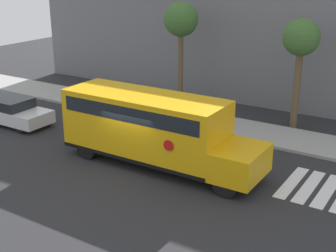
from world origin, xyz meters
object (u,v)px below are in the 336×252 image
at_px(school_bus, 152,126).
at_px(tree_near_sidewalk, 181,22).
at_px(tree_far_sidewalk, 301,42).
at_px(parked_car, 11,111).

distance_m(school_bus, tree_near_sidewalk, 9.26).
height_order(school_bus, tree_far_sidewalk, tree_far_sidewalk).
height_order(parked_car, tree_near_sidewalk, tree_near_sidewalk).
relative_size(school_bus, tree_far_sidewalk, 1.57).
relative_size(tree_near_sidewalk, tree_far_sidewalk, 1.09).
relative_size(school_bus, parked_car, 1.94).
height_order(school_bus, tree_near_sidewalk, tree_near_sidewalk).
bearing_deg(school_bus, tree_far_sidewalk, 64.82).
xyz_separation_m(parked_car, tree_near_sidewalk, (6.28, 7.56, 4.42)).
bearing_deg(tree_far_sidewalk, school_bus, -115.18).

